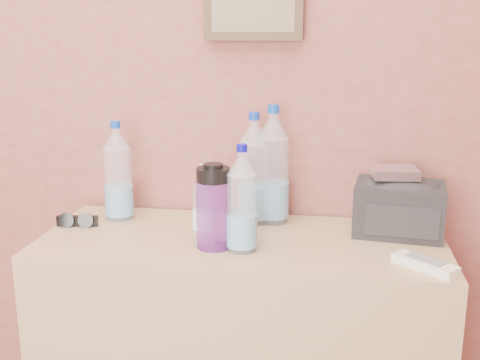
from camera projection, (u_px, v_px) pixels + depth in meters
name	position (u px, v px, depth m)	size (l,w,h in m)	color
dresser	(241.00, 350.00, 1.82)	(1.16, 0.48, 0.72)	#AE884B
pet_large_a	(118.00, 176.00, 1.88)	(0.08, 0.08, 0.31)	silver
pet_large_b	(254.00, 175.00, 1.84)	(0.09, 0.09, 0.34)	silver
pet_large_c	(273.00, 171.00, 1.84)	(0.10, 0.10, 0.37)	silver
pet_large_d	(242.00, 204.00, 1.61)	(0.08, 0.08, 0.29)	silver
pet_small	(205.00, 209.00, 1.68)	(0.06, 0.06, 0.22)	silver
nalgene_bottle	(214.00, 207.00, 1.64)	(0.10, 0.10, 0.24)	#6F248B
sunglasses	(77.00, 221.00, 1.83)	(0.13, 0.05, 0.03)	black
ac_remote	(425.00, 264.00, 1.51)	(0.17, 0.05, 0.02)	beige
toiletry_bag	(399.00, 205.00, 1.75)	(0.25, 0.18, 0.17)	black
foil_packet	(394.00, 172.00, 1.73)	(0.13, 0.11, 0.03)	silver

